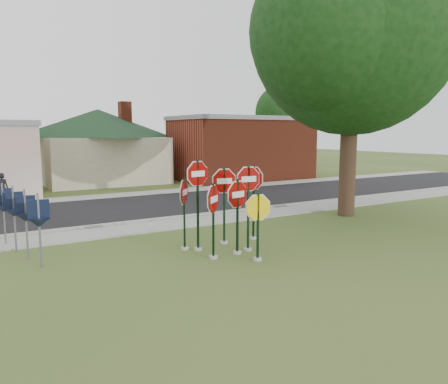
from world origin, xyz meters
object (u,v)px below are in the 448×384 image
pedestrian (2,188)px  stop_sign_left (213,211)px  oak_tree (353,32)px  stop_sign_yellow (258,219)px  stop_sign_center (237,206)px

pedestrian → stop_sign_left: bearing=124.5°
oak_tree → stop_sign_yellow: bearing=-154.1°
stop_sign_yellow → stop_sign_left: 1.28m
stop_sign_center → oak_tree: size_ratio=0.19×
stop_sign_left → oak_tree: 10.65m
stop_sign_center → pedestrian: 14.24m
stop_sign_left → stop_sign_yellow: bearing=-40.1°
stop_sign_yellow → stop_sign_center: bearing=97.2°
stop_sign_yellow → oak_tree: size_ratio=0.17×
stop_sign_yellow → pedestrian: stop_sign_yellow is taller
stop_sign_left → pedestrian: (-4.30, 13.33, -0.55)m
stop_sign_yellow → oak_tree: oak_tree is taller
stop_sign_center → stop_sign_left: size_ratio=1.03×
pedestrian → stop_sign_center: bearing=127.8°
stop_sign_yellow → pedestrian: 15.09m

